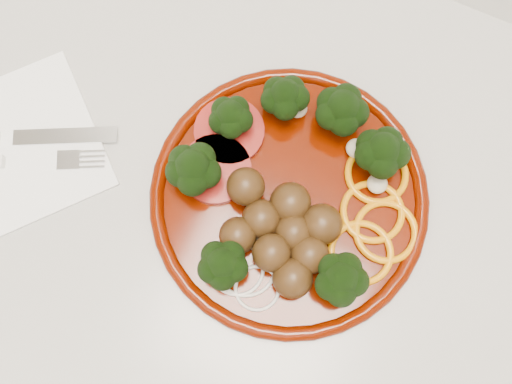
% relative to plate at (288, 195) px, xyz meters
% --- Properties ---
extents(counter, '(2.40, 0.60, 0.90)m').
position_rel_plate_xyz_m(counter, '(-0.11, -0.03, -0.47)').
color(counter, beige).
rests_on(counter, ground).
extents(plate, '(0.27, 0.27, 0.06)m').
position_rel_plate_xyz_m(plate, '(0.00, 0.00, 0.00)').
color(plate, '#4B0D00').
rests_on(plate, counter).
extents(napkin, '(0.22, 0.22, 0.00)m').
position_rel_plate_xyz_m(napkin, '(-0.26, -0.06, -0.02)').
color(napkin, white).
rests_on(napkin, counter).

